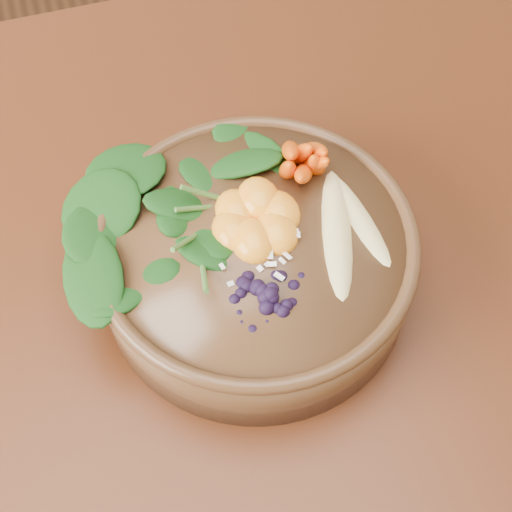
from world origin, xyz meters
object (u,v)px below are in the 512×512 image
dining_table (141,328)px  carrot_cluster (304,136)px  stoneware_bowl (256,261)px  banana_halves (350,217)px  kale_heap (199,174)px  mandarin_cluster (256,211)px  blueberry_pile (268,285)px

dining_table → carrot_cluster: size_ratio=19.06×
stoneware_bowl → banana_halves: 0.10m
dining_table → banana_halves: (0.21, -0.05, 0.19)m
kale_heap → mandarin_cluster: bearing=-52.6°
dining_table → carrot_cluster: carrot_cluster is taller
banana_halves → kale_heap: bearing=156.5°
mandarin_cluster → stoneware_bowl: bearing=-107.1°
carrot_cluster → banana_halves: bearing=-66.9°
stoneware_bowl → mandarin_cluster: (0.01, 0.02, 0.06)m
carrot_cluster → mandarin_cluster: size_ratio=0.87×
stoneware_bowl → carrot_cluster: bearing=45.5°
kale_heap → blueberry_pile: (0.03, -0.13, -0.00)m
blueberry_pile → carrot_cluster: bearing=59.7°
stoneware_bowl → banana_halves: size_ratio=1.82×
kale_heap → banana_halves: (0.12, -0.08, -0.01)m
dining_table → carrot_cluster: (0.19, 0.04, 0.22)m
carrot_cluster → banana_halves: carrot_cluster is taller
banana_halves → carrot_cluster: bearing=113.1°
banana_halves → blueberry_pile: (-0.10, -0.05, 0.01)m
dining_table → kale_heap: size_ratio=8.03×
stoneware_bowl → blueberry_pile: size_ratio=2.16×
dining_table → carrot_cluster: bearing=10.8°
kale_heap → mandarin_cluster: (0.04, -0.05, -0.01)m
stoneware_bowl → banana_halves: banana_halves is taller
mandarin_cluster → carrot_cluster: bearing=39.4°
mandarin_cluster → dining_table: bearing=173.4°
dining_table → blueberry_pile: bearing=-39.3°
kale_heap → mandarin_cluster: kale_heap is taller
carrot_cluster → kale_heap: bearing=-169.5°
carrot_cluster → mandarin_cluster: bearing=-129.8°
dining_table → banana_halves: size_ratio=9.57×
mandarin_cluster → blueberry_pile: bearing=-100.0°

